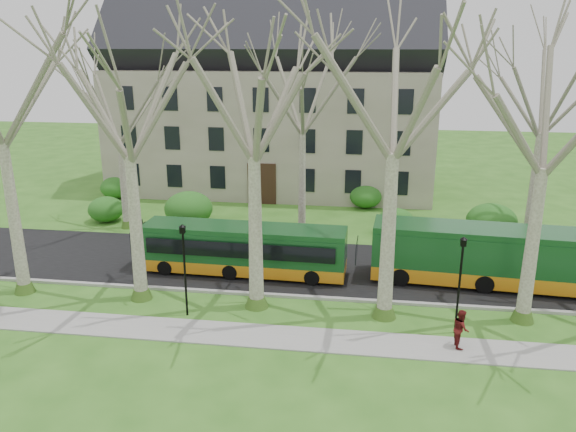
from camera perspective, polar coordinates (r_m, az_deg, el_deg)
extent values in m
plane|color=#30651C|center=(26.48, 3.14, -9.84)|extent=(120.00, 120.00, 0.00)
cube|color=gray|center=(24.27, 2.62, -12.44)|extent=(70.00, 2.00, 0.06)
cube|color=black|center=(31.45, 4.01, -5.27)|extent=(80.00, 8.00, 0.06)
cube|color=#A5A39E|center=(27.79, 3.41, -8.32)|extent=(80.00, 0.25, 0.14)
cube|color=gray|center=(48.68, -1.42, 8.86)|extent=(26.00, 12.00, 10.00)
cylinder|color=black|center=(25.87, -10.42, -5.90)|extent=(0.10, 0.10, 4.00)
cube|color=black|center=(25.11, -10.68, -1.38)|extent=(0.22, 0.22, 0.30)
cylinder|color=black|center=(25.00, 16.96, -7.24)|extent=(0.10, 0.10, 4.00)
cube|color=black|center=(24.22, 17.40, -2.59)|extent=(0.22, 0.22, 0.30)
ellipsoid|color=#1B5919|center=(41.25, -18.01, 0.81)|extent=(2.60, 2.60, 2.00)
ellipsoid|color=#1B5919|center=(39.03, -10.05, 0.50)|extent=(2.60, 2.60, 2.00)
ellipsoid|color=#1B5919|center=(37.25, 10.91, -0.36)|extent=(2.60, 2.60, 2.00)
ellipsoid|color=#1B5919|center=(38.08, 19.96, -0.72)|extent=(2.60, 2.60, 2.00)
ellipsoid|color=#1B5919|center=(47.32, -17.11, 2.93)|extent=(2.60, 2.60, 2.00)
ellipsoid|color=#1B5919|center=(42.96, 7.90, 2.14)|extent=(2.60, 2.60, 2.00)
imported|color=#581414|center=(24.37, 17.16, -10.85)|extent=(0.66, 0.83, 1.63)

